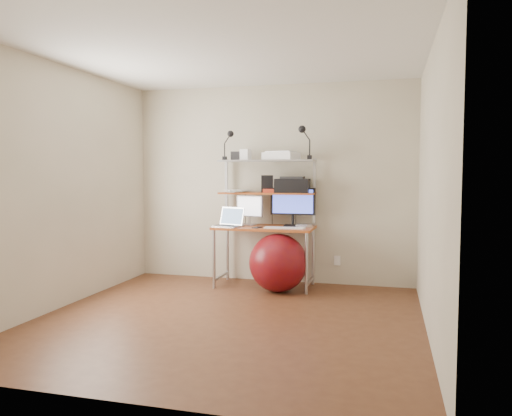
# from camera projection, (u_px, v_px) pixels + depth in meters

# --- Properties ---
(room) EXTENTS (3.60, 3.60, 3.60)m
(room) POSITION_uv_depth(u_px,v_px,m) (227.00, 188.00, 4.64)
(room) COLOR brown
(room) RESTS_ON ground
(computer_desk) EXTENTS (1.20, 0.60, 1.57)m
(computer_desk) POSITION_uv_depth(u_px,v_px,m) (266.00, 208.00, 6.11)
(computer_desk) COLOR #B35822
(computer_desk) RESTS_ON ground
(desktop) EXTENTS (1.20, 0.60, 0.00)m
(desktop) POSITION_uv_depth(u_px,v_px,m) (264.00, 226.00, 6.07)
(desktop) COLOR #B35822
(desktop) RESTS_ON computer_desk
(mid_shelf) EXTENTS (1.18, 0.34, 0.00)m
(mid_shelf) POSITION_uv_depth(u_px,v_px,m) (267.00, 192.00, 6.17)
(mid_shelf) COLOR #B35822
(mid_shelf) RESTS_ON computer_desk
(top_shelf) EXTENTS (1.18, 0.34, 0.00)m
(top_shelf) POSITION_uv_depth(u_px,v_px,m) (267.00, 160.00, 6.14)
(top_shelf) COLOR #ADADB2
(top_shelf) RESTS_ON computer_desk
(floor) EXTENTS (3.60, 3.60, 0.00)m
(floor) POSITION_uv_depth(u_px,v_px,m) (228.00, 320.00, 4.73)
(floor) COLOR brown
(floor) RESTS_ON ground
(wall_outlet) EXTENTS (0.08, 0.01, 0.12)m
(wall_outlet) POSITION_uv_depth(u_px,v_px,m) (337.00, 261.00, 6.21)
(wall_outlet) COLOR white
(wall_outlet) RESTS_ON room
(monitor_silver) EXTENTS (0.35, 0.16, 0.39)m
(monitor_silver) POSITION_uv_depth(u_px,v_px,m) (250.00, 208.00, 6.22)
(monitor_silver) COLOR #BBBBC0
(monitor_silver) RESTS_ON desktop
(monitor_black) EXTENTS (0.55, 0.16, 0.55)m
(monitor_black) POSITION_uv_depth(u_px,v_px,m) (293.00, 203.00, 6.11)
(monitor_black) COLOR black
(monitor_black) RESTS_ON desktop
(laptop) EXTENTS (0.40, 0.36, 0.29)m
(laptop) POSITION_uv_depth(u_px,v_px,m) (230.00, 222.00, 6.07)
(laptop) COLOR #BBBCC0
(laptop) RESTS_ON desktop
(keyboard) EXTENTS (0.47, 0.15, 0.01)m
(keyboard) POSITION_uv_depth(u_px,v_px,m) (284.00, 228.00, 5.86)
(keyboard) COLOR white
(keyboard) RESTS_ON desktop
(mouse) EXTENTS (0.09, 0.07, 0.02)m
(mouse) POSITION_uv_depth(u_px,v_px,m) (302.00, 228.00, 5.83)
(mouse) COLOR white
(mouse) RESTS_ON desktop
(mac_mini) EXTENTS (0.21, 0.21, 0.04)m
(mac_mini) POSITION_uv_depth(u_px,v_px,m) (304.00, 225.00, 6.02)
(mac_mini) COLOR #BBBCC0
(mac_mini) RESTS_ON desktop
(phone) EXTENTS (0.11, 0.15, 0.01)m
(phone) POSITION_uv_depth(u_px,v_px,m) (257.00, 227.00, 5.92)
(phone) COLOR black
(phone) RESTS_ON desktop
(printer) EXTENTS (0.42, 0.30, 0.20)m
(printer) POSITION_uv_depth(u_px,v_px,m) (292.00, 185.00, 6.09)
(printer) COLOR black
(printer) RESTS_ON mid_shelf
(nas_cube) EXTENTS (0.18, 0.18, 0.21)m
(nas_cube) POSITION_uv_depth(u_px,v_px,m) (267.00, 184.00, 6.16)
(nas_cube) COLOR black
(nas_cube) RESTS_ON mid_shelf
(red_box) EXTENTS (0.17, 0.13, 0.04)m
(red_box) POSITION_uv_depth(u_px,v_px,m) (270.00, 191.00, 6.07)
(red_box) COLOR red
(red_box) RESTS_ON mid_shelf
(scanner) EXTENTS (0.46, 0.37, 0.11)m
(scanner) POSITION_uv_depth(u_px,v_px,m) (281.00, 156.00, 6.10)
(scanner) COLOR white
(scanner) RESTS_ON top_shelf
(box_white) EXTENTS (0.13, 0.12, 0.13)m
(box_white) POSITION_uv_depth(u_px,v_px,m) (246.00, 155.00, 6.19)
(box_white) COLOR white
(box_white) RESTS_ON top_shelf
(box_grey) EXTENTS (0.12, 0.12, 0.11)m
(box_grey) POSITION_uv_depth(u_px,v_px,m) (236.00, 156.00, 6.26)
(box_grey) COLOR #2A2A2D
(box_grey) RESTS_ON top_shelf
(clip_lamp_left) EXTENTS (0.14, 0.08, 0.36)m
(clip_lamp_left) POSITION_uv_depth(u_px,v_px,m) (229.00, 139.00, 6.15)
(clip_lamp_left) COLOR black
(clip_lamp_left) RESTS_ON top_shelf
(clip_lamp_right) EXTENTS (0.16, 0.09, 0.40)m
(clip_lamp_right) POSITION_uv_depth(u_px,v_px,m) (304.00, 135.00, 5.91)
(clip_lamp_right) COLOR black
(clip_lamp_right) RESTS_ON top_shelf
(exercise_ball) EXTENTS (0.68, 0.68, 0.68)m
(exercise_ball) POSITION_uv_depth(u_px,v_px,m) (278.00, 263.00, 5.83)
(exercise_ball) COLOR maroon
(exercise_ball) RESTS_ON floor
(paper_stack) EXTENTS (0.38, 0.42, 0.03)m
(paper_stack) POSITION_uv_depth(u_px,v_px,m) (237.00, 191.00, 6.26)
(paper_stack) COLOR white
(paper_stack) RESTS_ON mid_shelf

